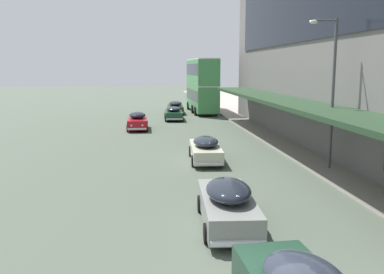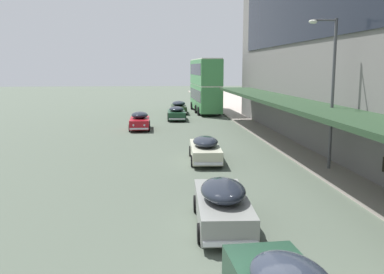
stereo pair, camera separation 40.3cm
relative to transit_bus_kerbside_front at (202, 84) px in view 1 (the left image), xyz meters
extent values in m
cube|color=#469551|center=(0.00, 0.00, -1.64)|extent=(2.65, 11.02, 2.94)
cube|color=black|center=(0.00, 0.00, -1.29)|extent=(2.67, 10.14, 1.29)
cube|color=silver|center=(0.00, 0.00, -0.12)|extent=(2.55, 11.01, 0.12)
cube|color=#469551|center=(0.00, 0.00, 1.40)|extent=(2.65, 11.02, 2.94)
cube|color=black|center=(0.00, 0.00, 1.75)|extent=(2.67, 10.14, 1.29)
cube|color=silver|center=(0.00, 0.00, 2.92)|extent=(2.55, 11.01, 0.12)
cube|color=black|center=(-0.11, 5.52, 2.62)|extent=(1.22, 0.08, 0.36)
cylinder|color=black|center=(-1.29, 3.71, -2.96)|extent=(0.27, 1.00, 1.00)
cylinder|color=black|center=(1.14, 3.75, -2.96)|extent=(0.27, 1.00, 1.00)
cylinder|color=black|center=(-1.15, -3.42, -2.96)|extent=(0.27, 1.00, 1.00)
cylinder|color=black|center=(1.28, -3.38, -2.96)|extent=(0.27, 1.00, 1.00)
cylinder|color=black|center=(-1.20, -0.85, -2.96)|extent=(0.27, 1.00, 1.00)
cylinder|color=black|center=(1.23, -0.80, -2.96)|extent=(0.27, 1.00, 1.00)
cube|color=silver|center=(-3.83, -41.70, -3.09)|extent=(1.67, 0.21, 0.14)
sphere|color=silver|center=(-4.31, -41.76, -2.77)|extent=(0.18, 0.18, 0.18)
sphere|color=silver|center=(-3.35, -41.71, -2.77)|extent=(0.18, 0.18, 0.18)
cube|color=#AA151F|center=(-7.53, -14.13, -2.85)|extent=(1.66, 4.03, 0.77)
ellipsoid|color=#1E232D|center=(-7.53, -13.92, -2.19)|extent=(1.45, 2.22, 0.60)
cube|color=silver|center=(-7.54, -16.19, -3.09)|extent=(1.56, 0.12, 0.14)
cube|color=silver|center=(-7.53, -12.06, -3.09)|extent=(1.56, 0.12, 0.14)
sphere|color=silver|center=(-7.09, -16.16, -2.80)|extent=(0.18, 0.18, 0.18)
sphere|color=silver|center=(-7.99, -16.16, -2.80)|extent=(0.18, 0.18, 0.18)
cylinder|color=black|center=(-6.71, -15.38, -3.14)|extent=(0.14, 0.64, 0.64)
cylinder|color=black|center=(-8.36, -15.37, -3.14)|extent=(0.14, 0.64, 0.64)
cylinder|color=black|center=(-6.71, -12.88, -3.14)|extent=(0.14, 0.64, 0.64)
cylinder|color=black|center=(-8.35, -12.88, -3.14)|extent=(0.14, 0.64, 0.64)
cube|color=#1A4228|center=(-3.92, -7.49, -2.88)|extent=(1.85, 4.19, 0.72)
ellipsoid|color=#1E232D|center=(-3.92, -7.70, -2.28)|extent=(1.59, 2.32, 0.51)
cube|color=silver|center=(-3.86, -5.37, -3.09)|extent=(1.65, 0.17, 0.14)
cube|color=silver|center=(-3.98, -9.62, -3.09)|extent=(1.65, 0.17, 0.14)
sphere|color=silver|center=(-4.33, -5.39, -2.83)|extent=(0.18, 0.18, 0.18)
sphere|color=silver|center=(-3.38, -5.42, -2.83)|extent=(0.18, 0.18, 0.18)
cylinder|color=black|center=(-4.75, -6.18, -3.14)|extent=(0.16, 0.64, 0.64)
cylinder|color=black|center=(-3.01, -6.23, -3.14)|extent=(0.16, 0.64, 0.64)
cylinder|color=black|center=(-4.82, -8.75, -3.14)|extent=(0.16, 0.64, 0.64)
cylinder|color=black|center=(-3.09, -8.80, -3.14)|extent=(0.16, 0.64, 0.64)
cube|color=gray|center=(-4.04, -37.76, -2.83)|extent=(1.97, 4.80, 0.82)
ellipsoid|color=#1E232D|center=(-4.05, -38.00, -2.13)|extent=(1.65, 2.67, 0.65)
cube|color=silver|center=(-3.91, -35.36, -3.09)|extent=(1.63, 0.21, 0.14)
cube|color=silver|center=(-4.18, -40.17, -3.09)|extent=(1.63, 0.21, 0.14)
sphere|color=silver|center=(-4.38, -35.37, -2.78)|extent=(0.18, 0.18, 0.18)
sphere|color=silver|center=(-3.44, -35.42, -2.78)|extent=(0.18, 0.18, 0.18)
cylinder|color=black|center=(-4.81, -36.26, -3.14)|extent=(0.18, 0.65, 0.64)
cylinder|color=black|center=(-3.11, -36.35, -3.14)|extent=(0.18, 0.65, 0.64)
cylinder|color=black|center=(-4.98, -39.18, -3.14)|extent=(0.18, 0.65, 0.64)
cylinder|color=black|center=(-3.27, -39.27, -3.14)|extent=(0.18, 0.65, 0.64)
cube|color=beige|center=(-3.36, -27.42, -2.88)|extent=(1.87, 4.70, 0.72)
ellipsoid|color=#1E232D|center=(-3.37, -27.65, -2.27)|extent=(1.56, 2.61, 0.57)
cube|color=silver|center=(-3.23, -25.06, -3.09)|extent=(1.55, 0.20, 0.14)
cube|color=silver|center=(-3.48, -29.78, -3.09)|extent=(1.55, 0.20, 0.14)
sphere|color=silver|center=(-3.68, -25.07, -2.83)|extent=(0.18, 0.18, 0.18)
sphere|color=silver|center=(-2.79, -25.12, -2.83)|extent=(0.18, 0.18, 0.18)
cylinder|color=black|center=(-4.10, -25.95, -3.14)|extent=(0.17, 0.65, 0.64)
cylinder|color=black|center=(-2.47, -26.03, -3.14)|extent=(0.17, 0.65, 0.64)
cylinder|color=black|center=(-4.25, -28.81, -3.14)|extent=(0.17, 0.65, 0.64)
cylinder|color=black|center=(-2.62, -28.89, -3.14)|extent=(0.17, 0.65, 0.64)
cube|color=#1D3017|center=(-3.30, -1.07, -2.87)|extent=(1.86, 4.76, 0.74)
ellipsoid|color=#1E232D|center=(-3.30, -1.31, -2.23)|extent=(1.59, 2.63, 0.59)
cube|color=silver|center=(-3.23, 1.33, -3.09)|extent=(1.64, 0.17, 0.14)
cube|color=silver|center=(-3.37, -3.48, -3.09)|extent=(1.64, 0.17, 0.14)
sphere|color=silver|center=(-3.71, 1.32, -2.82)|extent=(0.18, 0.18, 0.18)
sphere|color=silver|center=(-2.76, 1.29, -2.82)|extent=(0.18, 0.18, 0.18)
cylinder|color=black|center=(-4.12, 0.41, -3.14)|extent=(0.16, 0.64, 0.64)
cylinder|color=black|center=(-2.39, 0.36, -3.14)|extent=(0.16, 0.64, 0.64)
cylinder|color=black|center=(-4.20, -2.51, -3.14)|extent=(0.16, 0.64, 0.64)
cylinder|color=black|center=(-2.48, -2.56, -3.14)|extent=(0.16, 0.64, 0.64)
cylinder|color=#4C4C51|center=(2.83, -30.50, 0.53)|extent=(0.16, 0.16, 7.69)
cylinder|color=#4C4C51|center=(2.23, -30.50, 4.28)|extent=(1.20, 0.10, 0.10)
ellipsoid|color=silver|center=(1.63, -30.50, 4.20)|extent=(0.44, 0.28, 0.20)
camera|label=1|loc=(-6.77, -51.67, 1.94)|focal=40.00mm
camera|label=2|loc=(-6.36, -51.71, 1.94)|focal=40.00mm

